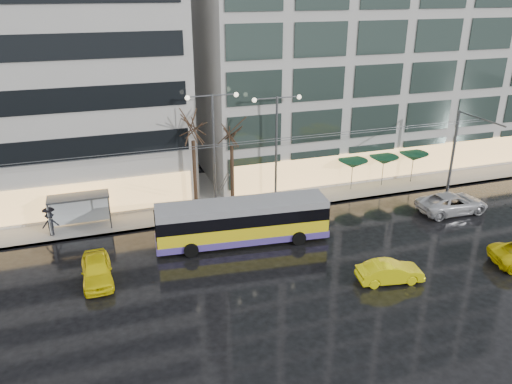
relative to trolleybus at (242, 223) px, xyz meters
name	(u,v)px	position (x,y,z in m)	size (l,w,h in m)	color
ground	(228,287)	(-2.45, -5.04, -1.46)	(140.00, 140.00, 0.00)	black
sidewalk	(207,194)	(-0.45, 8.96, -1.39)	(80.00, 10.00, 0.15)	gray
kerb	(222,218)	(-0.45, 4.01, -1.39)	(80.00, 0.10, 0.15)	slate
building_right	(367,28)	(16.55, 13.96, 11.19)	(32.00, 14.00, 25.00)	#AFACA8
trolleybus	(242,223)	(0.00, 0.00, 0.00)	(11.82, 5.02, 5.40)	yellow
catenary	(210,173)	(-1.45, 2.89, 2.79)	(42.24, 5.12, 7.00)	#595B60
bus_shelter	(74,205)	(-10.83, 5.64, 0.50)	(4.20, 1.60, 2.51)	#595B60
street_lamp_near	(213,137)	(-0.45, 5.76, 4.53)	(3.96, 0.36, 9.03)	#595B60
street_lamp_far	(276,134)	(4.55, 5.76, 4.25)	(3.96, 0.36, 8.53)	#595B60
tree_a	(192,123)	(-1.95, 5.96, 5.62)	(3.20, 3.20, 8.40)	black
tree_b	(231,128)	(1.05, 6.16, 4.94)	(3.20, 3.20, 7.70)	black
parasol_a	(353,164)	(11.55, 5.96, 0.99)	(2.50, 2.50, 2.65)	#595B60
parasol_b	(384,160)	(14.55, 5.96, 0.99)	(2.50, 2.50, 2.65)	#595B60
parasol_c	(414,157)	(17.55, 5.96, 0.99)	(2.50, 2.50, 2.65)	#595B60
taxi_a	(97,270)	(-9.65, -1.90, -0.73)	(1.73, 4.29, 1.46)	yellow
taxi_b	(390,272)	(6.87, -7.48, -0.81)	(1.37, 3.94, 1.30)	#FFF30D
sedan_silver	(452,203)	(16.88, -0.42, -0.69)	(2.56, 5.56, 1.54)	silver
pedestrian_a	(86,203)	(-10.01, 6.62, 0.10)	(1.16, 1.18, 2.19)	black
pedestrian_b	(116,203)	(-7.93, 7.17, -0.45)	(1.03, 0.95, 1.72)	black
pedestrian_c	(50,220)	(-12.48, 5.00, -0.20)	(1.17, 0.91, 2.11)	black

